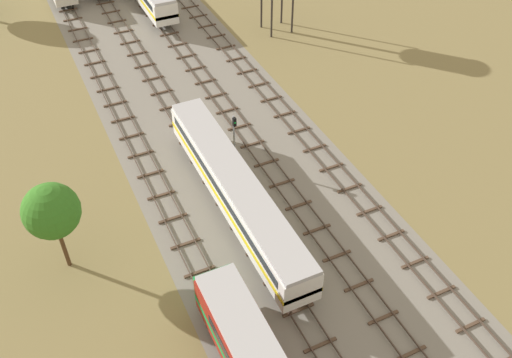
% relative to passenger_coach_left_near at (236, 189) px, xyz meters
% --- Properties ---
extents(ground_plane, '(480.00, 480.00, 0.00)m').
position_rel_passenger_coach_left_near_xyz_m(ground_plane, '(2.46, 25.98, -2.61)').
color(ground_plane, olive).
extents(ballast_bed, '(18.77, 176.00, 0.01)m').
position_rel_passenger_coach_left_near_xyz_m(ballast_bed, '(2.46, 25.98, -2.61)').
color(ballast_bed, gray).
rests_on(ballast_bed, ground).
extents(track_far_left, '(2.40, 126.00, 0.29)m').
position_rel_passenger_coach_left_near_xyz_m(track_far_left, '(-4.92, 26.98, -2.48)').
color(track_far_left, '#47382D').
rests_on(track_far_left, ground).
extents(track_left, '(2.40, 126.00, 0.29)m').
position_rel_passenger_coach_left_near_xyz_m(track_left, '(0.00, 26.98, -2.48)').
color(track_left, '#47382D').
rests_on(track_left, ground).
extents(track_centre_left, '(2.40, 126.00, 0.29)m').
position_rel_passenger_coach_left_near_xyz_m(track_centre_left, '(4.92, 26.98, -2.48)').
color(track_centre_left, '#47382D').
rests_on(track_centre_left, ground).
extents(track_centre, '(2.40, 126.00, 0.29)m').
position_rel_passenger_coach_left_near_xyz_m(track_centre, '(9.85, 26.98, -2.48)').
color(track_centre, '#47382D').
rests_on(track_centre, ground).
extents(passenger_coach_left_near, '(2.96, 22.00, 3.80)m').
position_rel_passenger_coach_left_near_xyz_m(passenger_coach_left_near, '(0.00, 0.00, 0.00)').
color(passenger_coach_left_near, white).
rests_on(passenger_coach_left_near, ground).
extents(signal_post_nearest, '(0.28, 0.47, 5.01)m').
position_rel_passenger_coach_left_near_xyz_m(signal_post_nearest, '(2.46, 5.86, 0.59)').
color(signal_post_nearest, gray).
rests_on(signal_post_nearest, ground).
extents(lineside_tree_0, '(3.95, 3.95, 7.57)m').
position_rel_passenger_coach_left_near_xyz_m(lineside_tree_0, '(-13.37, 0.31, 2.95)').
color(lineside_tree_0, '#4C331E').
rests_on(lineside_tree_0, ground).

